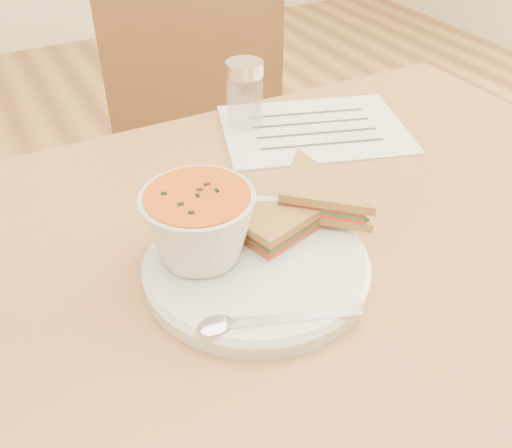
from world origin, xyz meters
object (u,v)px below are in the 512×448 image
soup_bowl (200,228)px  condiment_shaker (245,95)px  dining_table (292,414)px  chair_far (219,205)px  plate (257,266)px

soup_bowl → condiment_shaker: size_ratio=1.15×
dining_table → condiment_shaker: size_ratio=9.57×
dining_table → condiment_shaker: bearing=77.2°
chair_far → plate: bearing=81.9°
plate → condiment_shaker: 0.36m
dining_table → plate: bearing=-155.8°
condiment_shaker → dining_table: bearing=-102.8°
condiment_shaker → soup_bowl: bearing=-125.0°
dining_table → condiment_shaker: 0.52m
condiment_shaker → chair_far: bearing=79.6°
condiment_shaker → plate: bearing=-115.1°
soup_bowl → plate: bearing=-32.7°
chair_far → soup_bowl: chair_far is taller
soup_bowl → dining_table: bearing=2.5°
dining_table → plate: 0.39m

